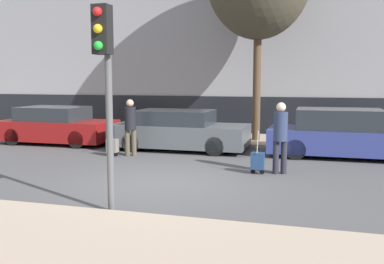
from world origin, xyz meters
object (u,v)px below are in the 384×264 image
(pedestrian_right, at_px, (280,133))
(trolley_right, at_px, (258,161))
(parked_car_2, at_px, (343,135))
(pedestrian_left, at_px, (130,124))
(traffic_light, at_px, (105,67))
(trolley_left, at_px, (112,146))
(parked_car_1, at_px, (179,131))
(parked_car_0, at_px, (57,126))

(pedestrian_right, height_order, trolley_right, pedestrian_right)
(parked_car_2, height_order, pedestrian_right, pedestrian_right)
(pedestrian_left, bearing_deg, parked_car_2, -6.90)
(trolley_right, bearing_deg, traffic_light, -118.21)
(pedestrian_right, bearing_deg, parked_car_2, 42.42)
(traffic_light, bearing_deg, trolley_left, 115.72)
(pedestrian_right, distance_m, trolley_right, 0.88)
(trolley_left, bearing_deg, parked_car_1, 48.27)
(parked_car_0, bearing_deg, parked_car_1, -1.36)
(parked_car_1, bearing_deg, pedestrian_left, -124.08)
(trolley_left, height_order, traffic_light, traffic_light)
(parked_car_0, bearing_deg, pedestrian_left, -24.38)
(parked_car_0, bearing_deg, parked_car_2, -0.34)
(pedestrian_left, bearing_deg, trolley_right, -41.32)
(parked_car_2, distance_m, trolley_right, 3.76)
(parked_car_0, height_order, trolley_left, parked_car_0)
(parked_car_0, distance_m, trolley_left, 3.67)
(parked_car_1, xyz_separation_m, trolley_left, (-1.56, -1.75, -0.30))
(trolley_right, relative_size, traffic_light, 0.30)
(parked_car_0, relative_size, pedestrian_left, 2.38)
(parked_car_2, bearing_deg, parked_car_1, -179.41)
(trolley_left, distance_m, traffic_light, 6.12)
(parked_car_0, bearing_deg, trolley_left, -30.58)
(pedestrian_left, height_order, trolley_left, pedestrian_left)
(parked_car_0, distance_m, pedestrian_right, 8.75)
(parked_car_2, xyz_separation_m, trolley_right, (-2.15, -3.07, -0.35))
(traffic_light, bearing_deg, parked_car_1, 97.62)
(parked_car_2, xyz_separation_m, pedestrian_right, (-1.63, -2.90, 0.33))
(parked_car_1, bearing_deg, pedestrian_right, -38.88)
(parked_car_2, bearing_deg, parked_car_0, 179.66)
(traffic_light, bearing_deg, pedestrian_right, 57.28)
(parked_car_0, xyz_separation_m, trolley_right, (7.71, -3.13, -0.31))
(trolley_right, bearing_deg, parked_car_1, 134.88)
(parked_car_1, distance_m, parked_car_2, 5.15)
(parked_car_1, height_order, pedestrian_left, pedestrian_left)
(parked_car_0, bearing_deg, pedestrian_right, -19.75)
(parked_car_1, xyz_separation_m, traffic_light, (0.92, -6.90, 1.90))
(parked_car_2, bearing_deg, traffic_light, -121.34)
(parked_car_1, xyz_separation_m, pedestrian_left, (-1.05, -1.55, 0.36))
(parked_car_0, relative_size, traffic_light, 1.17)
(pedestrian_left, bearing_deg, trolley_left, -179.93)
(parked_car_2, relative_size, pedestrian_left, 2.59)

